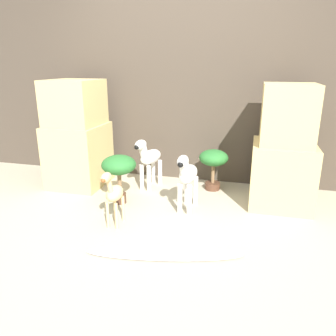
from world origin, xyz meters
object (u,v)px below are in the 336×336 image
Objects in this scene: potted_palm_back at (119,167)px; surfboard at (163,253)px; giraffe_figurine at (113,193)px; zebra_right at (187,175)px; potted_palm_front at (213,161)px; zebra_left at (149,158)px.

surfboard is at bearing -50.19° from potted_palm_back.
giraffe_figurine is at bearing 147.40° from surfboard.
surfboard is at bearing -32.60° from giraffe_figurine.
giraffe_figurine reaches higher than potted_palm_back.
zebra_right reaches higher than potted_palm_front.
potted_palm_front is at bearing 56.59° from giraffe_figurine.
zebra_right is 0.72m from potted_palm_back.
potted_palm_back is 1.16m from surfboard.
surfboard is (-0.19, -1.48, -0.33)m from potted_palm_front.
zebra_left is 1.48m from surfboard.
zebra_left is 0.98m from giraffe_figurine.
potted_palm_front is (0.73, 0.15, -0.03)m from zebra_left.
zebra_right is at bearing -105.28° from potted_palm_front.
potted_palm_back reaches higher than potted_palm_front.
zebra_right is at bearing 88.90° from surfboard.
zebra_left is (-0.55, 0.50, 0.00)m from zebra_right.
surfboard is at bearing -68.05° from zebra_left.
zebra_right is 0.75m from giraffe_figurine.
zebra_right is at bearing -0.45° from potted_palm_back.
giraffe_figurine is 0.72m from surfboard.
potted_palm_front is at bearing 35.66° from potted_palm_back.
giraffe_figurine is at bearing -73.03° from potted_palm_back.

